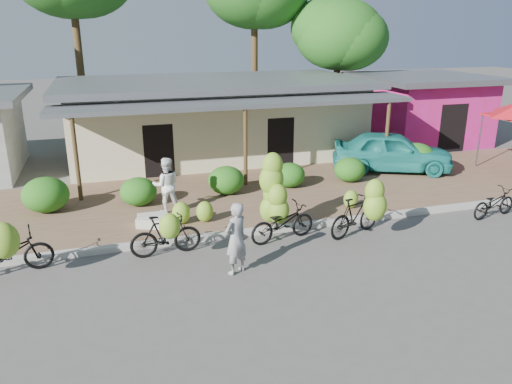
% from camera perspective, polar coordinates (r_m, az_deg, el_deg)
% --- Properties ---
extents(ground, '(100.00, 100.00, 0.00)m').
position_cam_1_polar(ground, '(12.56, 6.60, -7.73)').
color(ground, '#514E4B').
rests_on(ground, ground).
extents(sidewalk, '(60.00, 6.00, 0.12)m').
position_cam_1_polar(sidewalk, '(16.88, -0.15, -0.42)').
color(sidewalk, '#7E6244').
rests_on(sidewalk, ground).
extents(curb, '(60.00, 0.25, 0.15)m').
position_cam_1_polar(curb, '(14.22, 3.40, -4.10)').
color(curb, '#A8A399').
rests_on(curb, ground).
extents(shop_main, '(13.00, 8.50, 3.35)m').
position_cam_1_polar(shop_main, '(22.04, -4.71, 8.46)').
color(shop_main, beige).
rests_on(shop_main, ground).
extents(shop_pink, '(6.00, 6.00, 3.25)m').
position_cam_1_polar(shop_pink, '(26.40, 18.39, 9.13)').
color(shop_pink, '#CF1F8B').
rests_on(shop_pink, ground).
extents(tree_near_right, '(4.76, 4.61, 7.00)m').
position_cam_1_polar(tree_near_right, '(27.63, 8.98, 17.62)').
color(tree_near_right, '#4D3A1E').
rests_on(tree_near_right, ground).
extents(hedge_0, '(1.39, 1.25, 1.08)m').
position_cam_1_polar(hedge_0, '(16.39, -22.92, -0.29)').
color(hedge_0, '#185313').
rests_on(hedge_0, sidewalk).
extents(hedge_1, '(1.15, 1.04, 0.90)m').
position_cam_1_polar(hedge_1, '(16.12, -13.28, 0.05)').
color(hedge_1, '#185313').
rests_on(hedge_1, sidewalk).
extents(hedge_2, '(1.22, 1.10, 0.95)m').
position_cam_1_polar(hedge_2, '(16.78, -3.44, 1.36)').
color(hedge_2, '#185313').
rests_on(hedge_2, sidewalk).
extents(hedge_3, '(1.11, 1.00, 0.87)m').
position_cam_1_polar(hedge_3, '(17.53, 3.85, 1.95)').
color(hedge_3, '#185313').
rests_on(hedge_3, sidewalk).
extents(hedge_4, '(1.14, 1.03, 0.89)m').
position_cam_1_polar(hedge_4, '(18.44, 10.65, 2.54)').
color(hedge_4, '#185313').
rests_on(hedge_4, sidewalk).
extents(hedge_5, '(1.48, 1.33, 1.15)m').
position_cam_1_polar(hedge_5, '(20.20, 17.81, 3.73)').
color(hedge_5, '#185313').
rests_on(hedge_5, sidewalk).
extents(bike_far_left, '(2.10, 1.44, 1.53)m').
position_cam_1_polar(bike_far_left, '(12.78, -26.63, -6.10)').
color(bike_far_left, black).
rests_on(bike_far_left, ground).
extents(bike_left, '(1.82, 1.18, 1.34)m').
position_cam_1_polar(bike_left, '(12.64, -10.24, -4.75)').
color(bike_left, black).
rests_on(bike_left, ground).
extents(bike_center, '(2.02, 1.35, 2.32)m').
position_cam_1_polar(bike_center, '(13.45, 2.52, -1.70)').
color(bike_center, black).
rests_on(bike_center, ground).
extents(bike_right, '(1.93, 1.45, 1.77)m').
position_cam_1_polar(bike_right, '(13.80, 11.86, -2.24)').
color(bike_right, black).
rests_on(bike_right, ground).
extents(bike_far_right, '(1.77, 0.89, 0.89)m').
position_cam_1_polar(bike_far_right, '(16.66, 25.56, -1.16)').
color(bike_far_right, black).
rests_on(bike_far_right, ground).
extents(loose_banana_a, '(0.52, 0.45, 0.65)m').
position_cam_1_polar(loose_banana_a, '(14.40, -8.55, -2.39)').
color(loose_banana_a, '#70A328').
rests_on(loose_banana_a, sidewalk).
extents(loose_banana_b, '(0.50, 0.42, 0.62)m').
position_cam_1_polar(loose_banana_b, '(14.47, -5.87, -2.24)').
color(loose_banana_b, '#70A328').
rests_on(loose_banana_b, sidewalk).
extents(loose_banana_c, '(0.47, 0.40, 0.58)m').
position_cam_1_polar(loose_banana_c, '(15.75, 10.78, -0.81)').
color(loose_banana_c, '#70A328').
rests_on(loose_banana_c, sidewalk).
extents(sack_near, '(0.85, 0.41, 0.30)m').
position_cam_1_polar(sack_near, '(14.58, -11.70, -3.04)').
color(sack_near, beige).
rests_on(sack_near, sidewalk).
extents(sack_far, '(0.84, 0.64, 0.28)m').
position_cam_1_polar(sack_far, '(14.38, -11.97, -3.42)').
color(sack_far, beige).
rests_on(sack_far, sidewalk).
extents(vendor, '(0.76, 0.68, 1.74)m').
position_cam_1_polar(vendor, '(11.53, -2.31, -5.32)').
color(vendor, gray).
rests_on(vendor, ground).
extents(bystander, '(0.86, 0.69, 1.69)m').
position_cam_1_polar(bystander, '(15.26, -10.22, 0.79)').
color(bystander, white).
rests_on(bystander, sidewalk).
extents(teal_van, '(4.89, 3.53, 1.55)m').
position_cam_1_polar(teal_van, '(20.14, 15.29, 4.51)').
color(teal_van, '#1C7F78').
rests_on(teal_van, sidewalk).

